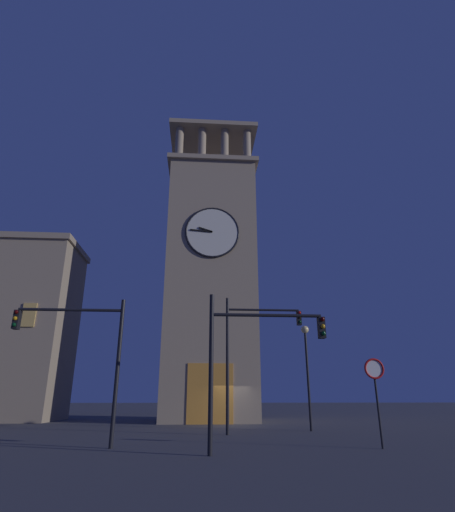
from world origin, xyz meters
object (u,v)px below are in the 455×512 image
object	(u,v)px
no_horn_sign	(375,377)
traffic_signal_mid	(83,344)
street_lamp	(307,357)
clocktower	(210,282)
traffic_signal_near	(252,347)
traffic_signal_far	(250,343)

from	to	relation	value
no_horn_sign	traffic_signal_mid	bearing A→B (deg)	-4.17
street_lamp	no_horn_sign	xyz separation A→B (m)	(-0.50, 7.83, -1.43)
clocktower	traffic_signal_mid	size ratio (longest dim) A/B	4.99
traffic_signal_near	no_horn_sign	xyz separation A→B (m)	(-4.89, -1.37, -0.91)
clocktower	traffic_signal_mid	distance (m)	18.94
traffic_signal_near	street_lamp	bearing A→B (deg)	-115.48
traffic_signal_near	no_horn_sign	distance (m)	5.16
traffic_signal_near	traffic_signal_mid	world-z (taller)	traffic_signal_mid
clocktower	traffic_signal_near	xyz separation A→B (m)	(-0.98, 18.83, -7.56)
clocktower	no_horn_sign	xyz separation A→B (m)	(-5.87, 17.46, -8.47)
traffic_signal_far	clocktower	bearing A→B (deg)	-80.97
street_lamp	traffic_signal_mid	bearing A→B (deg)	33.10
traffic_signal_near	traffic_signal_mid	bearing A→B (deg)	-18.96
traffic_signal_near	street_lamp	size ratio (longest dim) A/B	0.92
clocktower	traffic_signal_near	world-z (taller)	clocktower
traffic_signal_mid	clocktower	bearing A→B (deg)	-107.96
traffic_signal_mid	traffic_signal_far	xyz separation A→B (m)	(-7.24, -5.05, 0.74)
traffic_signal_far	no_horn_sign	distance (m)	7.38
street_lamp	traffic_signal_far	bearing A→B (deg)	29.12
street_lamp	no_horn_sign	world-z (taller)	street_lamp
traffic_signal_mid	street_lamp	bearing A→B (deg)	-146.90
traffic_signal_mid	no_horn_sign	size ratio (longest dim) A/B	1.73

